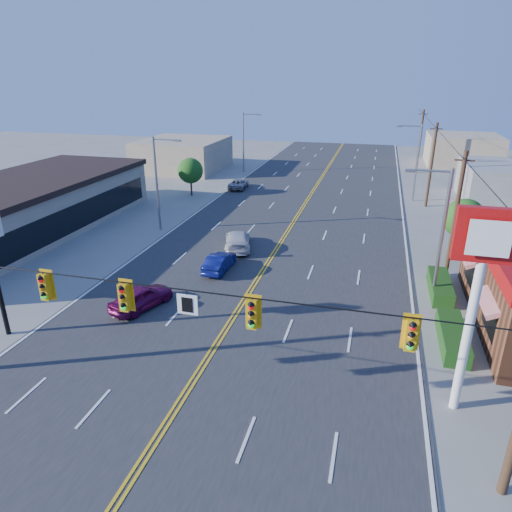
% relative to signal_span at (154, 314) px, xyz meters
% --- Properties ---
extents(ground, '(160.00, 160.00, 0.00)m').
position_rel_signal_span_xyz_m(ground, '(0.12, 0.00, -4.89)').
color(ground, gray).
rests_on(ground, ground).
extents(road, '(20.00, 120.00, 0.06)m').
position_rel_signal_span_xyz_m(road, '(0.12, 20.00, -4.86)').
color(road, '#2D2D30').
rests_on(road, ground).
extents(signal_span, '(24.32, 0.34, 9.00)m').
position_rel_signal_span_xyz_m(signal_span, '(0.00, 0.00, 0.00)').
color(signal_span, '#47301E').
rests_on(signal_span, ground).
extents(kfc_pylon, '(2.20, 0.36, 8.50)m').
position_rel_signal_span_xyz_m(kfc_pylon, '(11.12, 4.00, 1.16)').
color(kfc_pylon, white).
rests_on(kfc_pylon, ground).
extents(strip_mall, '(10.40, 26.40, 4.40)m').
position_rel_signal_span_xyz_m(strip_mall, '(-21.88, 18.00, -2.63)').
color(strip_mall, tan).
rests_on(strip_mall, ground).
extents(streetlight_se, '(2.55, 0.25, 8.00)m').
position_rel_signal_span_xyz_m(streetlight_se, '(10.91, 14.00, -0.37)').
color(streetlight_se, gray).
rests_on(streetlight_se, ground).
extents(streetlight_ne, '(2.55, 0.25, 8.00)m').
position_rel_signal_span_xyz_m(streetlight_ne, '(10.91, 38.00, -0.37)').
color(streetlight_ne, gray).
rests_on(streetlight_ne, ground).
extents(streetlight_sw, '(2.55, 0.25, 8.00)m').
position_rel_signal_span_xyz_m(streetlight_sw, '(-10.67, 22.00, -0.37)').
color(streetlight_sw, gray).
rests_on(streetlight_sw, ground).
extents(streetlight_nw, '(2.55, 0.25, 8.00)m').
position_rel_signal_span_xyz_m(streetlight_nw, '(-10.67, 48.00, -0.37)').
color(streetlight_nw, gray).
rests_on(streetlight_nw, ground).
extents(utility_pole_near, '(0.28, 0.28, 8.40)m').
position_rel_signal_span_xyz_m(utility_pole_near, '(12.32, 18.00, -0.69)').
color(utility_pole_near, '#47301E').
rests_on(utility_pole_near, ground).
extents(utility_pole_mid, '(0.28, 0.28, 8.40)m').
position_rel_signal_span_xyz_m(utility_pole_mid, '(12.32, 36.00, -0.69)').
color(utility_pole_mid, '#47301E').
rests_on(utility_pole_mid, ground).
extents(utility_pole_far, '(0.28, 0.28, 8.40)m').
position_rel_signal_span_xyz_m(utility_pole_far, '(12.32, 54.00, -0.69)').
color(utility_pole_far, '#47301E').
rests_on(utility_pole_far, ground).
extents(tree_kfc_rear, '(2.94, 2.94, 4.41)m').
position_rel_signal_span_xyz_m(tree_kfc_rear, '(13.62, 22.00, -1.95)').
color(tree_kfc_rear, '#47301E').
rests_on(tree_kfc_rear, ground).
extents(tree_west, '(2.80, 2.80, 4.20)m').
position_rel_signal_span_xyz_m(tree_west, '(-12.88, 34.00, -2.09)').
color(tree_west, '#47301E').
rests_on(tree_west, ground).
extents(bld_west_far, '(11.00, 12.00, 4.20)m').
position_rel_signal_span_xyz_m(bld_west_far, '(-19.88, 48.00, -2.79)').
color(bld_west_far, tan).
rests_on(bld_west_far, ground).
extents(bld_east_far, '(10.00, 10.00, 4.40)m').
position_rel_signal_span_xyz_m(bld_east_far, '(19.12, 62.00, -2.69)').
color(bld_east_far, tan).
rests_on(bld_east_far, ground).
extents(car_magenta, '(2.88, 4.30, 1.36)m').
position_rel_signal_span_xyz_m(car_magenta, '(-5.39, 8.37, -4.21)').
color(car_magenta, '#670B43').
rests_on(car_magenta, ground).
extents(car_blue, '(1.38, 3.72, 1.21)m').
position_rel_signal_span_xyz_m(car_blue, '(-2.82, 14.68, -4.28)').
color(car_blue, navy).
rests_on(car_blue, ground).
extents(car_white, '(3.18, 5.05, 1.36)m').
position_rel_signal_span_xyz_m(car_white, '(-2.87, 19.16, -4.20)').
color(car_white, silver).
rests_on(car_white, ground).
extents(car_silver, '(2.18, 4.19, 1.13)m').
position_rel_signal_span_xyz_m(car_silver, '(-8.69, 38.40, -4.32)').
color(car_silver, '#959499').
rests_on(car_silver, ground).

